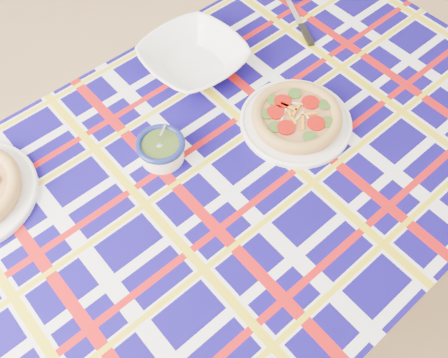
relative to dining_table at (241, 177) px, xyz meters
name	(u,v)px	position (x,y,z in m)	size (l,w,h in m)	color
floor	(252,176)	(0.27, 0.38, -0.69)	(4.00, 4.00, 0.00)	#A27F53
dining_table	(241,177)	(0.00, 0.00, 0.00)	(1.84, 1.41, 0.77)	brown
tablecloth	(241,172)	(0.00, 0.00, 0.03)	(1.67, 1.05, 0.11)	#0C0558
main_focaccia_plate	(297,116)	(0.18, 0.04, 0.11)	(0.31, 0.31, 0.06)	#B0713E
pesto_bowl	(161,148)	(-0.18, 0.10, 0.12)	(0.12, 0.12, 0.07)	#20340E
serving_bowl	(194,58)	(0.02, 0.35, 0.11)	(0.28, 0.28, 0.07)	white
table_knife	(295,13)	(0.40, 0.43, 0.08)	(0.24, 0.02, 0.01)	silver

